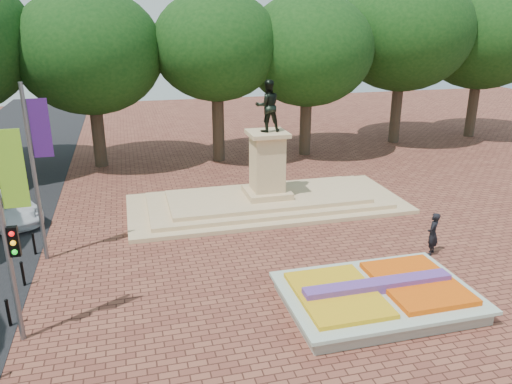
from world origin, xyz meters
TOP-DOWN VIEW (x-y plane):
  - ground at (0.00, 0.00)m, footprint 90.00×90.00m
  - flower_bed at (1.03, -2.00)m, footprint 6.30×4.30m
  - monument at (0.00, 8.00)m, footprint 14.00×6.00m
  - tree_row_back at (2.33, 18.00)m, footprint 44.80×8.80m
  - banner_poles at (-10.08, -1.31)m, footprint 0.88×11.17m
  - van at (-12.43, 9.26)m, footprint 3.99×5.32m
  - pedestrian at (4.98, 0.96)m, footprint 0.77×0.76m

SIDE VIEW (x-z plane):
  - ground at x=0.00m, z-range 0.00..0.00m
  - flower_bed at x=1.03m, z-range -0.08..0.83m
  - van at x=-12.43m, z-range 0.00..1.34m
  - monument at x=0.00m, z-range -2.32..4.09m
  - pedestrian at x=4.98m, z-range 0.00..1.79m
  - banner_poles at x=-10.08m, z-range 0.38..7.38m
  - tree_row_back at x=2.33m, z-range 1.46..11.89m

